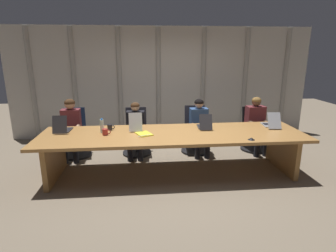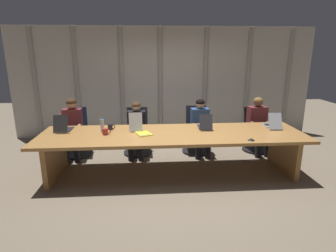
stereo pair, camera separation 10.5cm
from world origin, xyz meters
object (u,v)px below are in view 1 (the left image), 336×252
object	(u,v)px
water_bottle_primary	(102,126)
person_left_end	(71,125)
laptop_left_end	(63,128)
office_chair_left_end	(76,138)
office_chair_right_mid	(254,134)
office_chair_left_mid	(137,137)
person_left_mid	(135,127)
spiral_notepad	(144,134)
laptop_right_mid	(271,123)
office_chair_center	(195,135)
conference_mic_left_side	(251,139)
laptop_center	(204,125)
person_right_mid	(257,122)
coffee_mug_far	(110,127)
person_center	(200,124)
laptop_left_mid	(135,126)
coffee_mug_near	(105,132)

from	to	relation	value
water_bottle_primary	person_left_end	bearing A→B (deg)	132.50
laptop_left_end	office_chair_left_end	size ratio (longest dim) A/B	0.44
laptop_left_end	office_chair_right_mid	xyz separation A→B (m)	(3.82, 0.81, -0.45)
office_chair_left_end	person_left_end	world-z (taller)	person_left_end
laptop_left_end	office_chair_left_mid	xyz separation A→B (m)	(1.25, 0.81, -0.45)
office_chair_left_mid	water_bottle_primary	xyz separation A→B (m)	(-0.56, -0.94, 0.50)
person_left_end	laptop_left_end	bearing A→B (deg)	-0.33
person_left_mid	water_bottle_primary	distance (m)	0.98
office_chair_left_end	spiral_notepad	size ratio (longest dim) A/B	2.64
laptop_right_mid	office_chair_center	bearing A→B (deg)	62.62
office_chair_center	conference_mic_left_side	size ratio (longest dim) A/B	8.81
laptop_center	person_right_mid	world-z (taller)	person_right_mid
laptop_center	person_left_end	bearing A→B (deg)	78.84
office_chair_left_mid	conference_mic_left_side	xyz separation A→B (m)	(1.84, -1.57, 0.40)
laptop_center	coffee_mug_far	world-z (taller)	laptop_center
person_left_end	spiral_notepad	size ratio (longest dim) A/B	3.26
office_chair_right_mid	office_chair_left_end	bearing A→B (deg)	-99.14
laptop_right_mid	office_chair_right_mid	distance (m)	0.94
water_bottle_primary	person_center	bearing A→B (deg)	22.79
laptop_left_mid	spiral_notepad	bearing A→B (deg)	-158.30
laptop_left_end	laptop_left_mid	xyz separation A→B (m)	(1.26, 0.03, 0.00)
person_center	laptop_left_mid	bearing A→B (deg)	-66.87
laptop_left_mid	laptop_center	size ratio (longest dim) A/B	1.06
person_center	water_bottle_primary	world-z (taller)	person_center
person_right_mid	person_left_mid	bearing A→B (deg)	-93.37
conference_mic_left_side	person_left_mid	bearing A→B (deg)	142.94
conference_mic_left_side	spiral_notepad	world-z (taller)	conference_mic_left_side
person_left_end	spiral_notepad	distance (m)	1.72
office_chair_left_end	office_chair_left_mid	bearing A→B (deg)	80.21
laptop_left_end	conference_mic_left_side	distance (m)	3.19
office_chair_left_end	water_bottle_primary	distance (m)	1.27
person_left_end	spiral_notepad	world-z (taller)	person_left_end
laptop_right_mid	person_right_mid	size ratio (longest dim) A/B	0.43
conference_mic_left_side	person_center	bearing A→B (deg)	110.94
office_chair_right_mid	water_bottle_primary	size ratio (longest dim) A/B	3.67
coffee_mug_far	office_chair_left_end	bearing A→B (deg)	135.64
office_chair_center	person_left_end	distance (m)	2.56
laptop_center	coffee_mug_far	xyz separation A→B (m)	(-1.70, 0.04, -0.00)
office_chair_right_mid	person_right_mid	distance (m)	0.36
spiral_notepad	water_bottle_primary	bearing A→B (deg)	143.72
laptop_left_mid	spiral_notepad	world-z (taller)	laptop_left_mid
laptop_left_end	office_chair_left_end	xyz separation A→B (m)	(0.01, 0.81, -0.44)
laptop_center	person_left_end	xyz separation A→B (m)	(-2.53, 0.66, -0.11)
laptop_center	person_left_mid	distance (m)	1.43
office_chair_left_mid	office_chair_left_end	bearing A→B (deg)	-91.25
person_center	water_bottle_primary	distance (m)	2.03
laptop_right_mid	office_chair_center	size ratio (longest dim) A/B	0.52
laptop_left_mid	coffee_mug_near	xyz separation A→B (m)	(-0.49, -0.30, -0.01)
laptop_right_mid	water_bottle_primary	bearing A→B (deg)	98.18
laptop_center	office_chair_left_end	size ratio (longest dim) A/B	0.45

